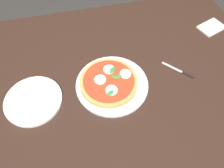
# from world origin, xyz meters

# --- Properties ---
(ground_plane) EXTENTS (6.00, 6.00, 0.00)m
(ground_plane) POSITION_xyz_m (0.00, 0.00, 0.00)
(ground_plane) COLOR #2D2B28
(dining_table) EXTENTS (1.46, 1.15, 0.71)m
(dining_table) POSITION_xyz_m (0.00, 0.00, 0.64)
(dining_table) COLOR black
(dining_table) RESTS_ON ground_plane
(serving_tray) EXTENTS (0.31, 0.31, 0.01)m
(serving_tray) POSITION_xyz_m (-0.01, -0.03, 0.72)
(serving_tray) COLOR silver
(serving_tray) RESTS_ON dining_table
(pizza) EXTENTS (0.25, 0.25, 0.03)m
(pizza) POSITION_xyz_m (-0.00, -0.04, 0.74)
(pizza) COLOR tan
(pizza) RESTS_ON serving_tray
(plate_white) EXTENTS (0.23, 0.23, 0.01)m
(plate_white) POSITION_xyz_m (0.32, -0.03, 0.72)
(plate_white) COLOR white
(plate_white) RESTS_ON dining_table
(napkin) EXTENTS (0.15, 0.13, 0.01)m
(napkin) POSITION_xyz_m (-0.60, -0.27, 0.72)
(napkin) COLOR white
(napkin) RESTS_ON dining_table
(knife) EXTENTS (0.11, 0.12, 0.01)m
(knife) POSITION_xyz_m (-0.33, -0.03, 0.72)
(knife) COLOR black
(knife) RESTS_ON dining_table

